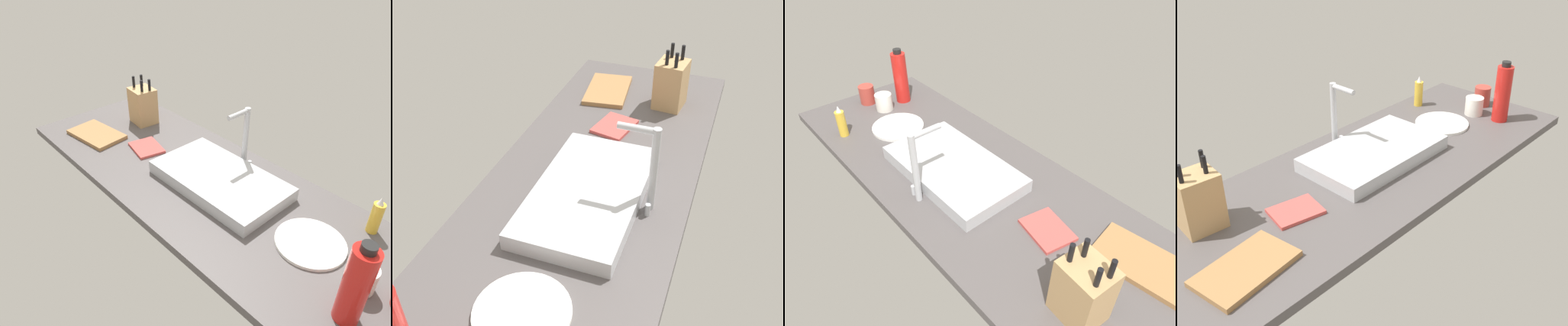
# 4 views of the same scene
# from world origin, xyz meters

# --- Properties ---
(countertop_slab) EXTENTS (1.88, 0.66, 0.04)m
(countertop_slab) POSITION_xyz_m (0.00, 0.00, 0.02)
(countertop_slab) COLOR #514C4C
(countertop_slab) RESTS_ON ground
(sink_basin) EXTENTS (0.54, 0.31, 0.05)m
(sink_basin) POSITION_xyz_m (0.06, 0.03, 0.06)
(sink_basin) COLOR #B7BABF
(sink_basin) RESTS_ON countertop_slab
(faucet) EXTENTS (0.06, 0.12, 0.28)m
(faucet) POSITION_xyz_m (0.03, 0.20, 0.20)
(faucet) COLOR #B7BABF
(faucet) RESTS_ON countertop_slab
(knife_block) EXTENTS (0.14, 0.12, 0.25)m
(knife_block) POSITION_xyz_m (-0.62, 0.14, 0.13)
(knife_block) COLOR tan
(knife_block) RESTS_ON countertop_slab
(cutting_board) EXTENTS (0.30, 0.20, 0.02)m
(cutting_board) POSITION_xyz_m (-0.65, -0.13, 0.04)
(cutting_board) COLOR #9E7042
(cutting_board) RESTS_ON countertop_slab
(soap_bottle) EXTENTS (0.04, 0.04, 0.15)m
(soap_bottle) POSITION_xyz_m (0.61, 0.24, 0.10)
(soap_bottle) COLOR gold
(soap_bottle) RESTS_ON countertop_slab
(water_bottle) EXTENTS (0.07, 0.07, 0.27)m
(water_bottle) POSITION_xyz_m (0.72, -0.14, 0.16)
(water_bottle) COLOR red
(water_bottle) RESTS_ON countertop_slab
(dinner_plate) EXTENTS (0.24, 0.24, 0.01)m
(dinner_plate) POSITION_xyz_m (0.50, 0.02, 0.04)
(dinner_plate) COLOR white
(dinner_plate) RESTS_ON countertop_slab
(dish_towel) EXTENTS (0.18, 0.16, 0.01)m
(dish_towel) POSITION_xyz_m (-0.38, -0.02, 0.04)
(dish_towel) COLOR #CC4C47
(dish_towel) RESTS_ON countertop_slab
(coffee_mug) EXTENTS (0.08, 0.08, 0.08)m
(coffee_mug) POSITION_xyz_m (0.70, -0.02, 0.08)
(coffee_mug) COLOR silver
(coffee_mug) RESTS_ON countertop_slab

